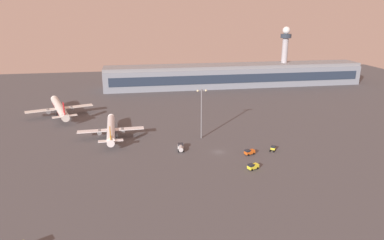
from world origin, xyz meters
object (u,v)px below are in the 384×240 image
Objects in this scene: airplane_taxiway_distant at (60,108)px; maintenance_van at (253,166)px; fuel_truck at (181,147)px; baggage_tractor at (249,152)px; apron_light_east at (202,110)px; pushback_tug at (273,148)px; control_tower at (285,52)px; airplane_far_stand at (111,129)px.

airplane_taxiway_distant reaches higher than maintenance_van.
fuel_truck is at bearing -63.58° from airplane_taxiway_distant.
baggage_tractor is 29.23m from apron_light_east.
fuel_truck reaches higher than baggage_tractor.
maintenance_van is (-3.11, -13.28, 0.00)m from baggage_tractor.
maintenance_van is 0.71× the size of fuel_truck.
fuel_truck is at bearing -131.16° from apron_light_east.
maintenance_van is at bearing -96.15° from pushback_tug.
control_tower is at bearing 100.77° from pushback_tug.
fuel_truck is at bearing 52.20° from baggage_tractor.
airplane_far_stand is 67.90m from maintenance_van.
maintenance_van is 32.36m from fuel_truck.
maintenance_van is 39.12m from apron_light_east.
airplane_far_stand is at bearing -141.29° from control_tower.
fuel_truck is (-96.58, -121.47, -23.43)m from control_tower.
baggage_tractor reaches higher than pushback_tug.
baggage_tractor is 27.93m from fuel_truck.
airplane_far_stand is at bearing -70.99° from airplane_taxiway_distant.
baggage_tractor is at bearing -36.17° from maintenance_van.
control_tower reaches higher than baggage_tractor.
maintenance_van is (81.09, -82.61, -3.17)m from airplane_taxiway_distant.
airplane_far_stand is at bearing 42.86° from baggage_tractor.
baggage_tractor is 0.20× the size of apron_light_east.
baggage_tractor is at bearing -31.07° from airplane_far_stand.
airplane_far_stand is at bearing -167.20° from pushback_tug.
control_tower is 6.67× the size of fuel_truck.
apron_light_east reaches higher than baggage_tractor.
airplane_far_stand is 10.68× the size of pushback_tug.
pushback_tug is at bearing -52.63° from airplane_taxiway_distant.
airplane_taxiway_distant is 116.33m from pushback_tug.
control_tower is at bearing -46.74° from baggage_tractor.
baggage_tractor is 0.99× the size of maintenance_van.
airplane_far_stand is (-125.45, -100.53, -21.12)m from control_tower.
control_tower is 167.43m from airplane_taxiway_distant.
control_tower is 12.18× the size of pushback_tug.
control_tower is 1.93× the size of apron_light_east.
fuel_truck reaches higher than maintenance_van.
pushback_tug is (95.08, -66.94, -3.28)m from airplane_taxiway_distant.
control_tower is at bearing -49.99° from maintenance_van.
airplane_taxiway_distant is at bearing -158.33° from control_tower.
apron_light_east reaches higher than airplane_taxiway_distant.
fuel_truck is at bearing 22.92° from maintenance_van.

